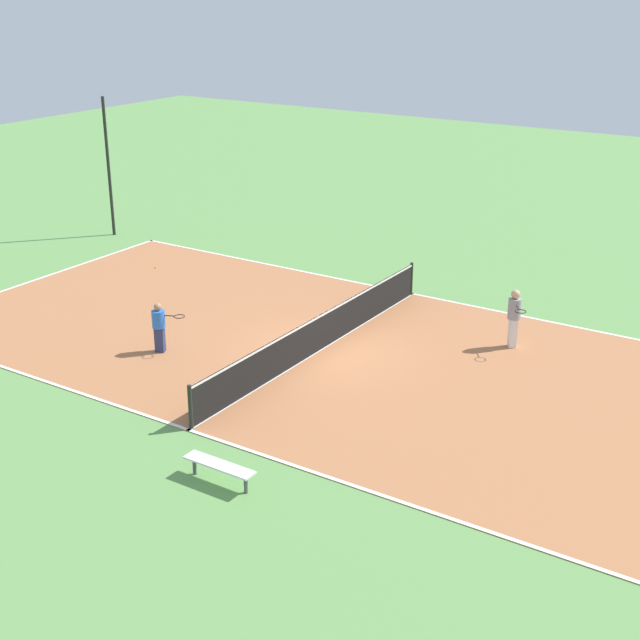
# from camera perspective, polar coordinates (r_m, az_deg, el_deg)

# --- Properties ---
(ground_plane) EXTENTS (80.00, 80.00, 0.00)m
(ground_plane) POSITION_cam_1_polar(r_m,az_deg,el_deg) (24.52, 0.00, -1.96)
(ground_plane) COLOR #60934C
(court_surface) EXTENTS (11.10, 22.82, 0.02)m
(court_surface) POSITION_cam_1_polar(r_m,az_deg,el_deg) (24.52, 0.00, -1.94)
(court_surface) COLOR #AD6B42
(court_surface) RESTS_ON ground_plane
(tennis_net) EXTENTS (10.90, 0.10, 1.07)m
(tennis_net) POSITION_cam_1_polar(r_m,az_deg,el_deg) (24.30, 0.00, -0.73)
(tennis_net) COLOR black
(tennis_net) RESTS_ON court_surface
(bench) EXTENTS (0.36, 1.63, 0.45)m
(bench) POSITION_cam_1_polar(r_m,az_deg,el_deg) (18.33, -6.47, -9.31)
(bench) COLOR silver
(bench) RESTS_ON ground_plane
(player_baseline_gray) EXTENTS (0.95, 0.81, 1.66)m
(player_baseline_gray) POSITION_cam_1_polar(r_m,az_deg,el_deg) (24.93, 12.32, 0.35)
(player_baseline_gray) COLOR white
(player_baseline_gray) RESTS_ON court_surface
(player_near_blue) EXTENTS (0.65, 0.99, 1.40)m
(player_near_blue) POSITION_cam_1_polar(r_m,az_deg,el_deg) (24.50, -10.25, -0.29)
(player_near_blue) COLOR navy
(player_near_blue) RESTS_ON court_surface
(tennis_ball_midcourt) EXTENTS (0.07, 0.07, 0.07)m
(tennis_ball_midcourt) POSITION_cam_1_polar(r_m,az_deg,el_deg) (31.90, -10.47, 3.36)
(tennis_ball_midcourt) COLOR #CCE033
(tennis_ball_midcourt) RESTS_ON court_surface
(fence_post_back_right) EXTENTS (0.12, 0.12, 5.39)m
(fence_post_back_right) POSITION_cam_1_polar(r_m,az_deg,el_deg) (35.89, -13.38, 9.48)
(fence_post_back_right) COLOR black
(fence_post_back_right) RESTS_ON ground_plane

